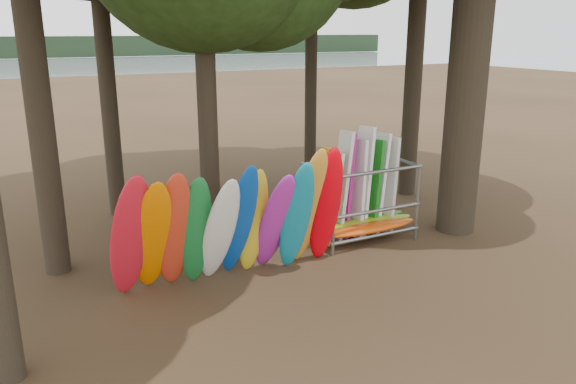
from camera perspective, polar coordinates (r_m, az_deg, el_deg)
name	(u,v)px	position (r m, az deg, el deg)	size (l,w,h in m)	color
ground	(327,265)	(13.03, 3.95, -7.44)	(120.00, 120.00, 0.00)	#47331E
lake	(55,77)	(70.64, -22.55, 10.74)	(160.00, 160.00, 0.00)	gray
far_shore	(27,47)	(120.38, -25.01, 13.19)	(160.00, 4.00, 4.00)	black
kayak_row	(235,224)	(11.66, -5.44, -3.28)	(5.23, 2.02, 2.97)	red
storage_rack	(359,203)	(14.49, 7.23, -1.08)	(3.21, 1.51, 2.87)	slate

